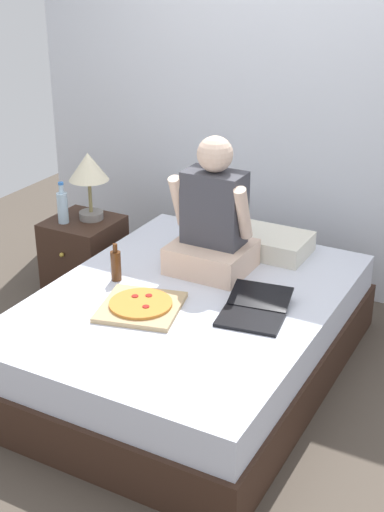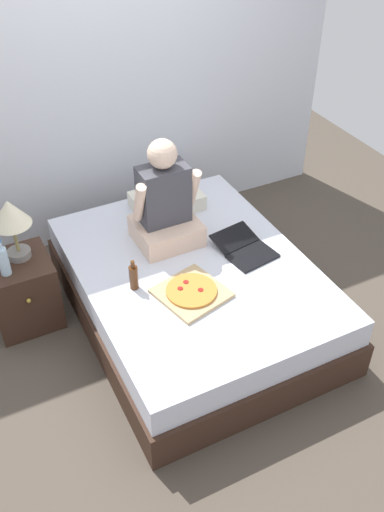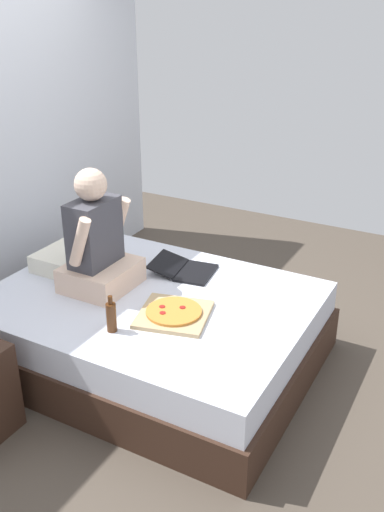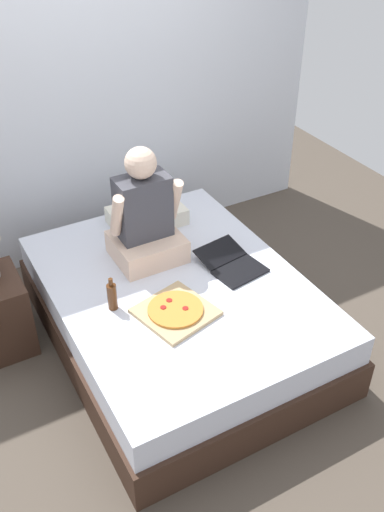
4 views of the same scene
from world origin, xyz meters
TOP-DOWN VIEW (x-y plane):
  - ground_plane at (0.00, 0.00)m, footprint 5.80×5.80m
  - wall_back at (0.00, 1.37)m, footprint 3.80×0.12m
  - bed at (0.00, 0.00)m, footprint 1.53×2.02m
  - nightstand_left at (-1.08, 0.51)m, footprint 0.44×0.47m
  - lamp_on_left_nightstand at (-1.04, 0.56)m, footprint 0.26×0.26m
  - water_bottle at (-1.16, 0.42)m, footprint 0.07×0.07m
  - pillow at (0.14, 0.73)m, footprint 0.52×0.34m
  - person_seated at (-0.04, 0.36)m, footprint 0.47×0.40m
  - laptop at (0.40, -0.04)m, footprint 0.38×0.46m
  - pizza_box at (-0.14, -0.25)m, footprint 0.49×0.49m
  - beer_bottle_on_bed at (-0.44, -0.03)m, footprint 0.06×0.06m

SIDE VIEW (x-z plane):
  - ground_plane at x=0.00m, z-range 0.00..0.00m
  - bed at x=0.00m, z-range 0.00..0.47m
  - nightstand_left at x=-1.08m, z-range 0.00..0.52m
  - pizza_box at x=-0.14m, z-range 0.47..0.52m
  - laptop at x=0.40m, z-range 0.46..0.53m
  - pillow at x=0.14m, z-range 0.47..0.59m
  - beer_bottle_on_bed at x=-0.44m, z-range 0.46..0.68m
  - water_bottle at x=-1.16m, z-range 0.50..0.77m
  - person_seated at x=-0.04m, z-range 0.37..1.15m
  - lamp_on_left_nightstand at x=-1.04m, z-range 0.63..1.08m
  - wall_back at x=0.00m, z-range 0.00..2.50m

